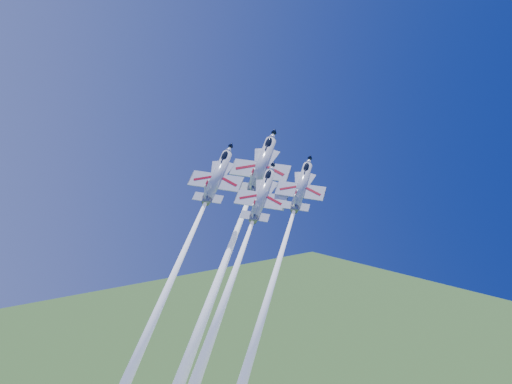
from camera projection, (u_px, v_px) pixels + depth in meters
jet_lead at (231, 247)px, 96.07m from camera, size 40.29×30.24×46.21m
jet_left at (181, 259)px, 89.60m from camera, size 35.73×26.86×41.16m
jet_right at (280, 259)px, 87.65m from camera, size 30.78×23.13×35.39m
jet_slot at (242, 250)px, 89.82m from camera, size 27.12×20.22×30.60m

